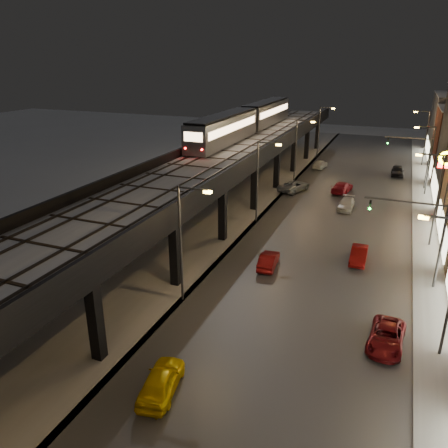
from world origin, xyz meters
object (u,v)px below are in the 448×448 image
(car_taxi, at_px, (161,382))
(car_onc_dark, at_px, (386,338))
(subway_train, at_px, (248,120))
(car_onc_silver, at_px, (359,255))
(car_mid_dark, at_px, (342,187))
(car_onc_red, at_px, (398,171))
(car_near_white, at_px, (269,261))
(car_far_white, at_px, (320,164))
(car_mid_silver, at_px, (294,186))
(car_onc_white, at_px, (346,205))

(car_taxi, distance_m, car_onc_dark, 14.30)
(subway_train, relative_size, car_onc_silver, 9.51)
(car_taxi, bearing_deg, car_mid_dark, -106.10)
(car_onc_dark, distance_m, car_onc_red, 45.47)
(car_near_white, height_order, car_far_white, car_far_white)
(car_mid_silver, bearing_deg, car_onc_red, -113.11)
(subway_train, distance_m, car_far_white, 15.05)
(subway_train, distance_m, car_mid_silver, 13.27)
(subway_train, height_order, car_onc_dark, subway_train)
(car_far_white, bearing_deg, car_near_white, 100.69)
(car_onc_silver, bearing_deg, car_near_white, -151.23)
(car_taxi, distance_m, car_near_white, 16.88)
(car_taxi, relative_size, car_far_white, 1.05)
(car_mid_dark, height_order, car_onc_silver, car_mid_dark)
(car_taxi, distance_m, car_onc_silver, 22.49)
(car_mid_dark, relative_size, car_onc_red, 1.12)
(car_onc_silver, distance_m, car_onc_red, 33.57)
(car_mid_dark, bearing_deg, car_onc_red, -111.73)
(car_near_white, distance_m, car_onc_silver, 8.25)
(car_taxi, distance_m, car_onc_white, 35.65)
(car_near_white, bearing_deg, car_onc_red, -109.66)
(car_far_white, bearing_deg, car_mid_silver, 93.20)
(car_taxi, xyz_separation_m, car_near_white, (1.10, 16.84, -0.09))
(car_mid_silver, height_order, car_onc_red, car_onc_red)
(car_near_white, relative_size, car_onc_red, 0.88)
(car_mid_silver, relative_size, car_onc_silver, 1.33)
(car_taxi, height_order, car_mid_silver, car_taxi)
(car_onc_dark, bearing_deg, car_onc_silver, 107.55)
(car_mid_silver, xyz_separation_m, car_onc_silver, (10.54, -19.50, -0.08))
(car_taxi, relative_size, car_mid_dark, 0.86)
(car_far_white, xyz_separation_m, car_onc_dark, (12.47, -45.86, -0.06))
(car_onc_dark, bearing_deg, car_mid_silver, 117.07)
(car_near_white, distance_m, car_far_white, 38.01)
(subway_train, distance_m, car_onc_white, 21.49)
(car_onc_white, bearing_deg, subway_train, 146.33)
(car_onc_silver, xyz_separation_m, car_onc_white, (-2.90, 14.34, -0.04))
(car_onc_silver, height_order, car_onc_red, car_onc_red)
(car_onc_red, bearing_deg, car_mid_silver, -134.17)
(car_far_white, height_order, car_onc_dark, car_far_white)
(car_mid_dark, bearing_deg, car_onc_silver, 108.76)
(car_mid_silver, relative_size, car_onc_dark, 1.15)
(car_onc_dark, height_order, car_onc_red, car_onc_red)
(car_far_white, height_order, car_onc_red, car_onc_red)
(car_near_white, xyz_separation_m, car_onc_red, (9.56, 37.55, 0.11))
(car_mid_silver, relative_size, car_onc_white, 1.24)
(car_taxi, height_order, car_near_white, car_taxi)
(car_onc_red, bearing_deg, car_near_white, -105.71)
(subway_train, distance_m, car_onc_silver, 33.08)
(car_mid_dark, relative_size, car_onc_silver, 1.26)
(car_taxi, relative_size, car_onc_red, 0.97)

